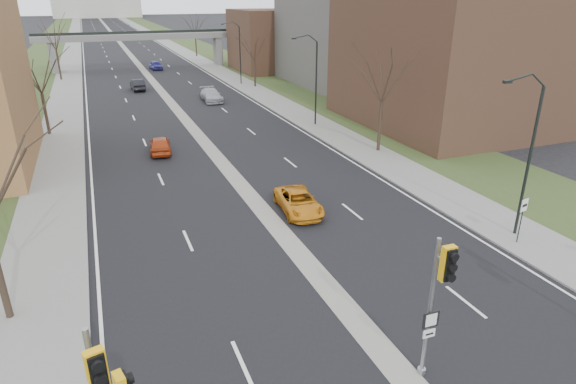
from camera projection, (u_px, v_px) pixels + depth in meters
ground at (392, 363)px, 17.20m from camera, size 700.00×700.00×0.00m
road_surface at (116, 39)px, 145.98m from camera, size 20.00×600.00×0.01m
median_strip at (116, 39)px, 145.98m from camera, size 1.20×600.00×0.02m
sidewalk_right at (157, 37)px, 150.10m from camera, size 4.00×600.00×0.12m
sidewalk_left at (74, 40)px, 141.82m from camera, size 4.00×600.00×0.12m
grass_verge_right at (176, 37)px, 152.17m from camera, size 8.00×600.00×0.10m
grass_verge_left at (51, 40)px, 139.75m from camera, size 8.00×600.00×0.10m
commercial_block_near at (446, 63)px, 47.24m from camera, size 16.00×20.00×12.00m
commercial_block_mid at (360, 31)px, 68.66m from camera, size 18.00×22.00×15.00m
commercial_block_far at (277, 40)px, 82.99m from camera, size 14.00×14.00×10.00m
pedestrian_bridge at (139, 41)px, 84.05m from camera, size 34.00×3.00×6.45m
streetlight_near at (527, 111)px, 23.50m from camera, size 2.61×0.20×8.70m
streetlight_mid at (309, 55)px, 45.83m from camera, size 2.61×0.20×8.70m
streetlight_far at (234, 35)px, 68.15m from camera, size 2.61×0.20×8.70m
tree_left_b at (37, 67)px, 42.98m from camera, size 6.75×6.75×8.81m
tree_left_c at (53, 32)px, 71.86m from camera, size 7.65×7.65×9.99m
tree_right_a at (384, 71)px, 38.05m from camera, size 7.20×7.20×9.40m
tree_right_b at (254, 45)px, 66.70m from camera, size 6.30×6.30×8.22m
tree_right_c at (194, 22)px, 100.57m from camera, size 7.65×7.65×9.99m
signal_pole_median at (439, 288)px, 15.12m from camera, size 0.61×0.86×5.30m
speed_limit_sign at (522, 213)px, 24.77m from camera, size 0.53×0.13×2.48m
car_left_near at (160, 145)px, 39.93m from camera, size 2.16×4.34×1.42m
car_left_far at (137, 85)px, 66.35m from camera, size 1.77×4.62×1.50m
car_right_near at (298, 202)px, 29.07m from camera, size 2.55×4.81×1.29m
car_right_mid at (211, 95)px, 59.39m from camera, size 2.22×5.27×1.52m
car_right_far at (156, 65)px, 84.83m from camera, size 2.12×4.49×1.49m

